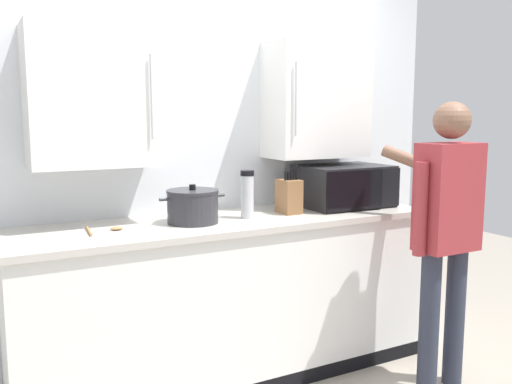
% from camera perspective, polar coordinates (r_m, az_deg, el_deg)
% --- Properties ---
extents(back_wall_tiled, '(3.39, 0.44, 2.54)m').
position_cam_1_polar(back_wall_tiled, '(3.39, -5.22, 5.01)').
color(back_wall_tiled, silver).
rests_on(back_wall_tiled, ground_plane).
extents(counter_unit, '(2.46, 0.67, 0.95)m').
position_cam_1_polar(counter_unit, '(3.27, -2.77, -11.01)').
color(counter_unit, white).
rests_on(counter_unit, ground_plane).
extents(microwave_oven, '(0.56, 0.44, 0.27)m').
position_cam_1_polar(microwave_oven, '(3.58, 8.82, 0.61)').
color(microwave_oven, black).
rests_on(microwave_oven, counter_unit).
extents(wooden_spoon, '(0.19, 0.22, 0.02)m').
position_cam_1_polar(wooden_spoon, '(2.91, -15.59, -3.77)').
color(wooden_spoon, '#A37547').
rests_on(wooden_spoon, counter_unit).
extents(knife_block, '(0.11, 0.15, 0.29)m').
position_cam_1_polar(knife_block, '(3.30, 3.44, -0.41)').
color(knife_block, brown).
rests_on(knife_block, counter_unit).
extents(stock_pot, '(0.38, 0.28, 0.21)m').
position_cam_1_polar(stock_pot, '(3.03, -6.59, -1.48)').
color(stock_pot, '#2D2D33').
rests_on(stock_pot, counter_unit).
extents(thermos_flask, '(0.08, 0.08, 0.28)m').
position_cam_1_polar(thermos_flask, '(3.13, -0.92, -0.23)').
color(thermos_flask, '#B7BABF').
rests_on(thermos_flask, counter_unit).
extents(person_figure, '(0.44, 0.54, 1.61)m').
position_cam_1_polar(person_figure, '(3.19, 19.07, -2.92)').
color(person_figure, '#282D3D').
rests_on(person_figure, ground_plane).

